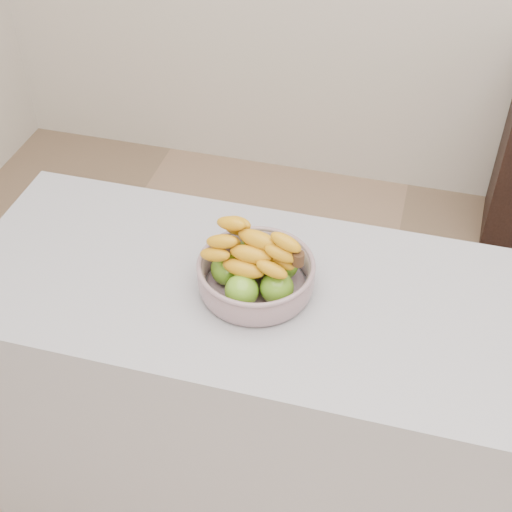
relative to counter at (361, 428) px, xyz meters
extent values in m
cube|color=#A4A2AB|center=(0.00, 0.00, 0.00)|extent=(2.00, 0.60, 0.90)
cylinder|color=#9BABBA|center=(-0.29, 0.00, 0.46)|extent=(0.23, 0.23, 0.01)
torus|color=#9BABBA|center=(-0.29, 0.00, 0.52)|extent=(0.27, 0.27, 0.01)
sphere|color=#528E18|center=(-0.31, -0.07, 0.50)|extent=(0.08, 0.08, 0.08)
sphere|color=#528E18|center=(-0.23, -0.03, 0.50)|extent=(0.08, 0.08, 0.08)
sphere|color=#528E18|center=(-0.24, 0.04, 0.50)|extent=(0.08, 0.08, 0.08)
sphere|color=#528E18|center=(-0.32, 0.06, 0.50)|extent=(0.08, 0.08, 0.08)
sphere|color=#528E18|center=(-0.36, -0.01, 0.50)|extent=(0.08, 0.08, 0.08)
ellipsoid|color=#F1A914|center=(-0.31, -0.04, 0.54)|extent=(0.17, 0.06, 0.04)
ellipsoid|color=#F1A914|center=(-0.30, 0.00, 0.54)|extent=(0.17, 0.08, 0.04)
ellipsoid|color=#F1A914|center=(-0.29, 0.04, 0.54)|extent=(0.17, 0.10, 0.04)
ellipsoid|color=#F1A914|center=(-0.30, -0.02, 0.57)|extent=(0.17, 0.05, 0.04)
ellipsoid|color=#F1A914|center=(-0.29, 0.02, 0.57)|extent=(0.17, 0.11, 0.04)
ellipsoid|color=#F1A914|center=(-0.29, 0.00, 0.60)|extent=(0.17, 0.08, 0.04)
cylinder|color=#3C2513|center=(-0.19, -0.02, 0.59)|extent=(0.03, 0.03, 0.03)
camera|label=1|loc=(0.02, -1.15, 1.61)|focal=50.00mm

